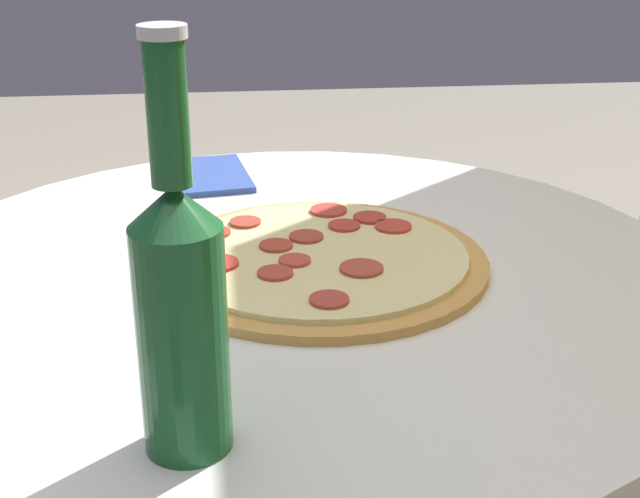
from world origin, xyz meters
The scene contains 4 objects.
table centered at (0.00, 0.00, 0.55)m, with size 0.86×0.86×0.70m.
pizza centered at (0.00, 0.03, 0.70)m, with size 0.35×0.35×0.02m.
beer_bottle centered at (0.30, -0.10, 0.80)m, with size 0.06×0.06×0.29m.
napkin centered at (-0.31, -0.09, 0.70)m, with size 0.17×0.12×0.01m.
Camera 1 is at (0.85, -0.06, 1.07)m, focal length 50.00 mm.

